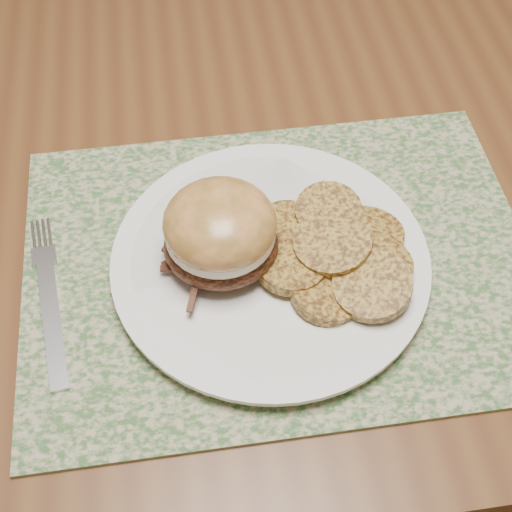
{
  "coord_description": "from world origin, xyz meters",
  "views": [
    {
      "loc": [
        0.14,
        -0.58,
        1.26
      ],
      "look_at": [
        0.19,
        -0.23,
        0.79
      ],
      "focal_mm": 50.0,
      "sensor_mm": 36.0,
      "label": 1
    }
  ],
  "objects_px": {
    "fork": "(49,297)",
    "pork_sandwich": "(220,232)",
    "dinner_plate": "(270,262)",
    "dining_table": "(63,175)"
  },
  "relations": [
    {
      "from": "fork",
      "to": "pork_sandwich",
      "type": "bearing_deg",
      "value": -3.44
    },
    {
      "from": "dinner_plate",
      "to": "fork",
      "type": "distance_m",
      "value": 0.19
    },
    {
      "from": "dinner_plate",
      "to": "pork_sandwich",
      "type": "height_order",
      "value": "pork_sandwich"
    },
    {
      "from": "dining_table",
      "to": "pork_sandwich",
      "type": "height_order",
      "value": "pork_sandwich"
    },
    {
      "from": "fork",
      "to": "dining_table",
      "type": "bearing_deg",
      "value": 85.5
    },
    {
      "from": "dining_table",
      "to": "dinner_plate",
      "type": "bearing_deg",
      "value": -47.68
    },
    {
      "from": "dining_table",
      "to": "pork_sandwich",
      "type": "xyz_separation_m",
      "value": [
        0.16,
        -0.22,
        0.13
      ]
    },
    {
      "from": "dinner_plate",
      "to": "fork",
      "type": "bearing_deg",
      "value": -178.35
    },
    {
      "from": "pork_sandwich",
      "to": "fork",
      "type": "bearing_deg",
      "value": -174.32
    },
    {
      "from": "dining_table",
      "to": "dinner_plate",
      "type": "height_order",
      "value": "dinner_plate"
    }
  ]
}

